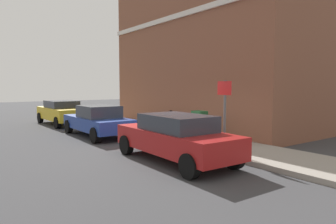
% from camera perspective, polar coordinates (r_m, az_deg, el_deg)
% --- Properties ---
extents(ground, '(80.00, 80.00, 0.00)m').
position_cam_1_polar(ground, '(10.77, -0.30, -7.29)').
color(ground, '#38383A').
extents(sidewalk, '(2.46, 30.00, 0.15)m').
position_cam_1_polar(sidewalk, '(16.80, -6.80, -2.69)').
color(sidewalk, gray).
rests_on(sidewalk, ground).
extents(corner_building, '(6.68, 11.78, 8.37)m').
position_cam_1_polar(corner_building, '(17.83, 9.55, 10.95)').
color(corner_building, brown).
rests_on(corner_building, ground).
extents(car_red, '(1.85, 4.46, 1.42)m').
position_cam_1_polar(car_red, '(9.21, 1.40, -4.63)').
color(car_red, maroon).
rests_on(car_red, ground).
extents(car_blue, '(1.81, 4.33, 1.40)m').
position_cam_1_polar(car_blue, '(14.17, -12.95, -1.57)').
color(car_blue, navy).
rests_on(car_blue, ground).
extents(car_yellow, '(1.90, 4.44, 1.41)m').
position_cam_1_polar(car_yellow, '(19.11, -19.19, 0.02)').
color(car_yellow, gold).
rests_on(car_yellow, ground).
extents(utility_cabinet, '(0.46, 0.61, 1.15)m').
position_cam_1_polar(utility_cabinet, '(12.06, 5.87, -2.72)').
color(utility_cabinet, '#1E4C28').
rests_on(utility_cabinet, sidewalk).
extents(bollard_near_cabinet, '(0.14, 0.14, 1.04)m').
position_cam_1_polar(bollard_near_cabinet, '(13.68, 0.52, -1.70)').
color(bollard_near_cabinet, black).
rests_on(bollard_near_cabinet, sidewalk).
extents(street_sign, '(0.08, 0.60, 2.30)m').
position_cam_1_polar(street_sign, '(9.97, 10.51, 1.31)').
color(street_sign, '#59595B').
rests_on(street_sign, sidewalk).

